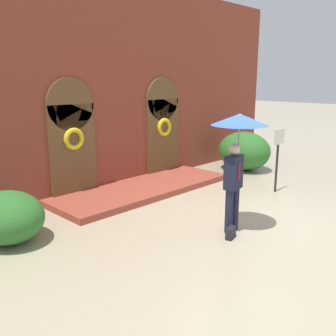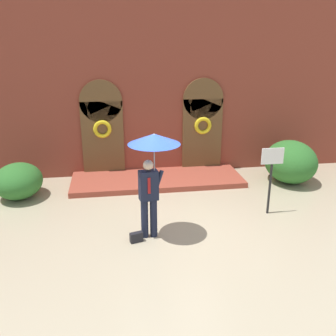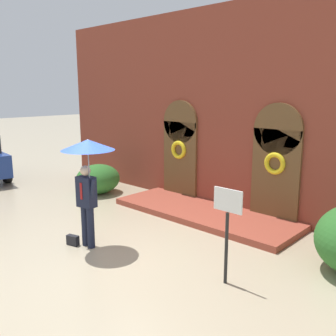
# 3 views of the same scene
# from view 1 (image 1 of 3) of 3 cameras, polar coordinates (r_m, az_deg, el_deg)

# --- Properties ---
(ground_plane) EXTENTS (80.00, 80.00, 0.00)m
(ground_plane) POSITION_cam_1_polar(r_m,az_deg,el_deg) (8.40, 10.53, -7.79)
(ground_plane) COLOR tan
(building_facade) EXTENTS (14.00, 2.30, 5.60)m
(building_facade) POSITION_cam_1_polar(r_m,az_deg,el_deg) (10.69, -7.98, 11.56)
(building_facade) COLOR brown
(building_facade) RESTS_ON ground
(person_with_umbrella) EXTENTS (1.10, 1.10, 2.36)m
(person_with_umbrella) POSITION_cam_1_polar(r_m,az_deg,el_deg) (7.37, 10.60, 4.64)
(person_with_umbrella) COLOR #191E33
(person_with_umbrella) RESTS_ON ground
(handbag) EXTENTS (0.30, 0.19, 0.22)m
(handbag) POSITION_cam_1_polar(r_m,az_deg,el_deg) (7.43, 9.52, -9.73)
(handbag) COLOR black
(handbag) RESTS_ON ground
(sign_post) EXTENTS (0.56, 0.06, 1.72)m
(sign_post) POSITION_cam_1_polar(r_m,az_deg,el_deg) (10.40, 16.39, 2.68)
(sign_post) COLOR black
(sign_post) RESTS_ON ground
(shrub_left) EXTENTS (1.30, 1.50, 0.97)m
(shrub_left) POSITION_cam_1_polar(r_m,az_deg,el_deg) (7.69, -23.24, -6.88)
(shrub_left) COLOR #2D6B28
(shrub_left) RESTS_ON ground
(shrub_right) EXTENTS (1.52, 1.79, 1.29)m
(shrub_right) POSITION_cam_1_polar(r_m,az_deg,el_deg) (12.81, 11.53, 2.55)
(shrub_right) COLOR #2D6B28
(shrub_right) RESTS_ON ground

